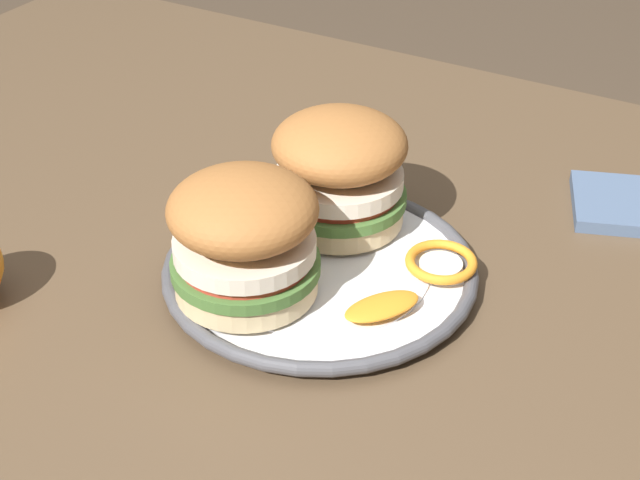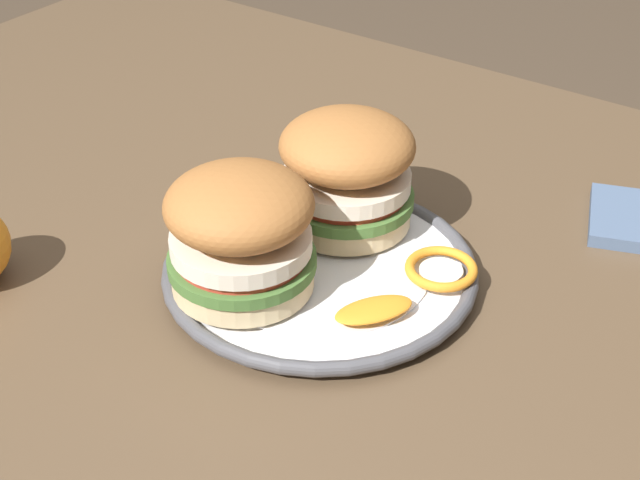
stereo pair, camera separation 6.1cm
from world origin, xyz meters
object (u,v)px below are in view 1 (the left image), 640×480
(dinner_plate, at_px, (320,271))
(sandwich_half_left, at_px, (244,235))
(sandwich_half_right, at_px, (339,169))
(dining_table, at_px, (293,393))

(dinner_plate, xyz_separation_m, sandwich_half_left, (0.03, 0.06, 0.06))
(sandwich_half_left, xyz_separation_m, sandwich_half_right, (-0.01, -0.12, 0.00))
(sandwich_half_left, bearing_deg, dinner_plate, -118.50)
(sandwich_half_left, height_order, sandwich_half_right, same)
(sandwich_half_left, bearing_deg, sandwich_half_right, -96.30)
(dinner_plate, distance_m, sandwich_half_right, 0.09)
(dinner_plate, bearing_deg, sandwich_half_right, -74.10)
(dining_table, distance_m, dinner_plate, 0.11)
(sandwich_half_right, bearing_deg, dinner_plate, 105.90)
(dining_table, relative_size, sandwich_half_left, 10.75)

